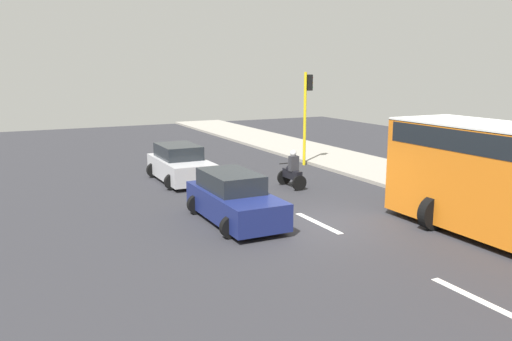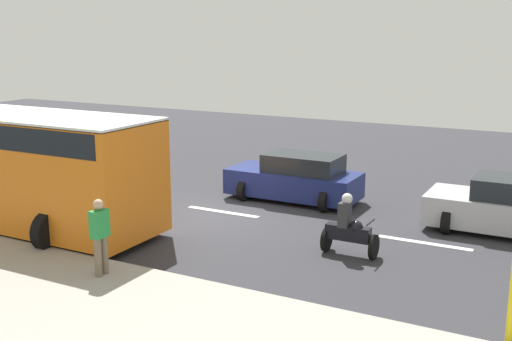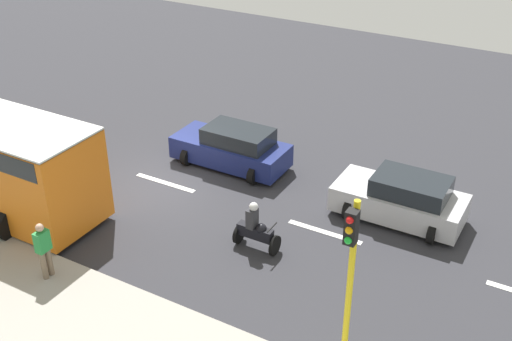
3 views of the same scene
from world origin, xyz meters
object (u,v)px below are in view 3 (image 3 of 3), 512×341
pedestrian_by_tree (44,249)px  traffic_light_corner (350,267)px  car_dark_blue (232,148)px  motorcycle (256,229)px  car_silver (401,199)px

pedestrian_by_tree → traffic_light_corner: size_ratio=0.38×
car_dark_blue → motorcycle: bearing=39.1°
pedestrian_by_tree → traffic_light_corner: (-0.95, 8.15, 1.87)m
pedestrian_by_tree → car_silver: bearing=136.5°
car_dark_blue → car_silver: bearing=86.7°
car_silver → car_dark_blue: bearing=-93.3°
traffic_light_corner → car_dark_blue: bearing=-134.4°
traffic_light_corner → pedestrian_by_tree: bearing=-83.3°
motorcycle → car_silver: bearing=138.7°
car_dark_blue → car_silver: same height
motorcycle → traffic_light_corner: traffic_light_corner is taller
motorcycle → pedestrian_by_tree: bearing=-45.4°
car_dark_blue → traffic_light_corner: bearing=45.6°
car_dark_blue → motorcycle: (3.95, 3.21, -0.07)m
car_silver → pedestrian_by_tree: pedestrian_by_tree is taller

